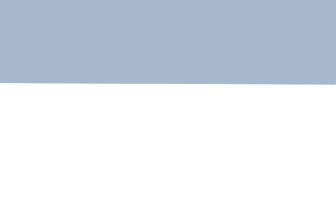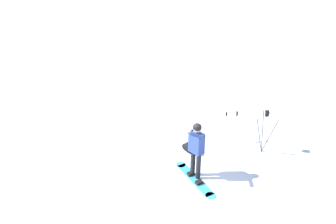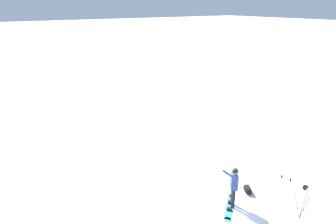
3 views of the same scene
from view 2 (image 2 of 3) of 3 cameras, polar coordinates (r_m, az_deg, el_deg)
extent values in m
plane|color=white|center=(9.80, 4.10, -12.76)|extent=(300.00, 300.00, 0.00)
cylinder|color=black|center=(9.94, 5.04, -8.92)|extent=(0.14, 0.14, 0.87)
cylinder|color=black|center=(10.06, 4.13, -8.37)|extent=(0.14, 0.14, 0.87)
cube|color=navy|center=(9.58, 4.75, -5.08)|extent=(0.48, 0.45, 0.61)
sphere|color=tan|center=(9.34, 4.86, -2.74)|extent=(0.23, 0.23, 0.23)
sphere|color=black|center=(9.33, 4.86, -2.58)|extent=(0.25, 0.25, 0.25)
cylinder|color=navy|center=(9.09, 4.52, -3.89)|extent=(0.41, 0.49, 0.43)
cylinder|color=navy|center=(9.71, 3.98, -4.56)|extent=(0.09, 0.09, 0.61)
cube|color=teal|center=(10.15, 4.45, -11.03)|extent=(1.21, 1.42, 0.02)
cylinder|color=teal|center=(9.66, 7.05, -13.58)|extent=(0.29, 0.29, 0.02)
cylinder|color=teal|center=(10.68, 2.15, -8.70)|extent=(0.29, 0.29, 0.02)
cube|color=black|center=(9.98, 5.16, -11.49)|extent=(0.24, 0.23, 0.08)
cube|color=black|center=(10.26, 3.80, -10.14)|extent=(0.24, 0.23, 0.08)
cylinder|color=#262628|center=(11.47, 15.35, -3.08)|extent=(0.09, 0.41, 1.33)
cylinder|color=#262628|center=(11.19, 14.85, -3.85)|extent=(0.33, 0.28, 1.33)
cylinder|color=#262628|center=(11.25, 16.44, -3.90)|extent=(0.36, 0.23, 1.33)
cube|color=black|center=(10.98, 16.02, -0.49)|extent=(0.10, 0.10, 0.06)
cube|color=black|center=(10.94, 16.07, -0.13)|extent=(0.12, 0.16, 0.10)
ellipsoid|color=black|center=(11.19, 3.75, -6.03)|extent=(0.73, 0.60, 0.28)
cube|color=black|center=(11.13, 3.77, -5.62)|extent=(0.44, 0.36, 0.08)
cylinder|color=gray|center=(11.64, 11.13, -2.51)|extent=(0.10, 0.28, 1.15)
cylinder|color=black|center=(11.39, 11.37, -0.26)|extent=(0.05, 0.05, 0.14)
cylinder|color=gray|center=(11.55, 9.43, -2.58)|extent=(0.07, 0.29, 1.15)
cylinder|color=black|center=(11.30, 9.63, -0.32)|extent=(0.05, 0.05, 0.14)
camera|label=1|loc=(14.17, -5.77, 27.97)|focal=33.52mm
camera|label=3|loc=(6.31, 102.36, 8.72)|focal=31.02mm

